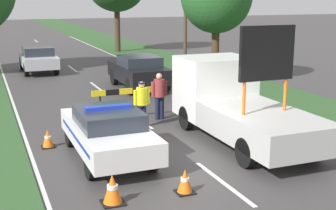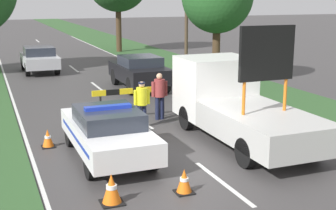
# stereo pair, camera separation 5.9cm
# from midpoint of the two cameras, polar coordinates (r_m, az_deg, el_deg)

# --- Properties ---
(ground_plane) EXTENTS (160.00, 160.00, 0.00)m
(ground_plane) POSITION_cam_midpoint_polar(r_m,az_deg,el_deg) (12.96, 2.65, -6.31)
(ground_plane) COLOR #3D3A3A
(lane_markings) EXTENTS (8.15, 56.23, 0.01)m
(lane_markings) POSITION_cam_midpoint_polar(r_m,az_deg,el_deg) (23.79, -9.01, 2.58)
(lane_markings) COLOR silver
(lane_markings) RESTS_ON ground
(grass_verge_right) EXTENTS (4.49, 120.00, 0.03)m
(grass_verge_right) POSITION_cam_midpoint_polar(r_m,az_deg,el_deg) (33.43, -1.46, 5.80)
(grass_verge_right) COLOR #2D5128
(grass_verge_right) RESTS_ON ground
(police_car) EXTENTS (1.80, 4.49, 1.48)m
(police_car) POSITION_cam_midpoint_polar(r_m,az_deg,el_deg) (12.78, -7.24, -3.21)
(police_car) COLOR white
(police_car) RESTS_ON ground
(work_truck) EXTENTS (2.28, 5.94, 3.55)m
(work_truck) POSITION_cam_midpoint_polar(r_m,az_deg,el_deg) (14.50, 8.34, 0.27)
(work_truck) COLOR white
(work_truck) RESTS_ON ground
(road_barrier) EXTENTS (2.92, 0.08, 1.13)m
(road_barrier) POSITION_cam_midpoint_polar(r_m,az_deg,el_deg) (16.62, -4.23, 1.42)
(road_barrier) COLOR black
(road_barrier) RESTS_ON ground
(police_officer) EXTENTS (0.56, 0.36, 1.57)m
(police_officer) POSITION_cam_midpoint_polar(r_m,az_deg,el_deg) (15.53, -3.10, 0.57)
(police_officer) COLOR #191E38
(police_officer) RESTS_ON ground
(pedestrian_civilian) EXTENTS (0.60, 0.38, 1.67)m
(pedestrian_civilian) POSITION_cam_midpoint_polar(r_m,az_deg,el_deg) (16.54, -0.94, 1.54)
(pedestrian_civilian) COLOR #191E38
(pedestrian_civilian) RESTS_ON ground
(traffic_cone_near_police) EXTENTS (0.35, 0.35, 0.49)m
(traffic_cone_near_police) POSITION_cam_midpoint_polar(r_m,az_deg,el_deg) (17.98, 2.78, 0.06)
(traffic_cone_near_police) COLOR black
(traffic_cone_near_police) RESTS_ON ground
(traffic_cone_centre_front) EXTENTS (0.41, 0.41, 0.56)m
(traffic_cone_centre_front) POSITION_cam_midpoint_polar(r_m,az_deg,el_deg) (10.59, 2.15, -9.25)
(traffic_cone_centre_front) COLOR black
(traffic_cone_centre_front) RESTS_ON ground
(traffic_cone_near_truck) EXTENTS (0.47, 0.47, 0.65)m
(traffic_cone_near_truck) POSITION_cam_midpoint_polar(r_m,az_deg,el_deg) (17.44, 5.76, -0.14)
(traffic_cone_near_truck) COLOR black
(traffic_cone_near_truck) RESTS_ON ground
(traffic_cone_behind_barrier) EXTENTS (0.48, 0.48, 0.67)m
(traffic_cone_behind_barrier) POSITION_cam_midpoint_polar(r_m,az_deg,el_deg) (10.13, -6.72, -10.12)
(traffic_cone_behind_barrier) COLOR black
(traffic_cone_behind_barrier) RESTS_ON ground
(traffic_cone_lane_edge) EXTENTS (0.38, 0.38, 0.53)m
(traffic_cone_lane_edge) POSITION_cam_midpoint_polar(r_m,az_deg,el_deg) (14.09, -14.32, -3.97)
(traffic_cone_lane_edge) COLOR black
(traffic_cone_lane_edge) RESTS_ON ground
(queued_car_sedan_black) EXTENTS (1.93, 4.23, 1.55)m
(queued_car_sedan_black) POSITION_cam_midpoint_polar(r_m,az_deg,el_deg) (22.27, -3.41, 4.17)
(queued_car_sedan_black) COLOR black
(queued_car_sedan_black) RESTS_ON ground
(queued_car_sedan_silver) EXTENTS (1.84, 4.09, 1.48)m
(queued_car_sedan_silver) POSITION_cam_midpoint_polar(r_m,az_deg,el_deg) (28.02, -15.36, 5.48)
(queued_car_sedan_silver) COLOR #B2B2B7
(queued_car_sedan_silver) RESTS_ON ground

